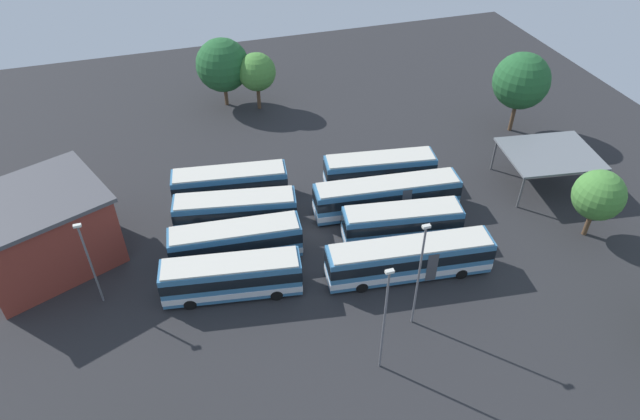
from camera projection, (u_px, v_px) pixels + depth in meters
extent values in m
plane|color=#28282B|center=(314.00, 233.00, 51.37)|extent=(91.66, 91.66, 0.00)
cube|color=teal|center=(379.00, 170.00, 56.03)|extent=(11.17, 4.13, 2.97)
cube|color=beige|center=(381.00, 157.00, 55.06)|extent=(10.71, 3.86, 0.14)
cube|color=black|center=(380.00, 167.00, 55.73)|extent=(11.23, 4.17, 0.95)
cube|color=silver|center=(379.00, 177.00, 56.55)|extent=(11.23, 4.17, 0.59)
cube|color=black|center=(325.00, 171.00, 55.01)|extent=(0.36, 2.11, 1.09)
cylinder|color=black|center=(348.00, 191.00, 55.52)|extent=(1.03, 0.44, 1.00)
cylinder|color=black|center=(344.00, 177.00, 57.35)|extent=(1.03, 0.44, 1.00)
cylinder|color=black|center=(414.00, 185.00, 56.33)|extent=(1.03, 0.44, 1.00)
cylinder|color=black|center=(408.00, 171.00, 58.16)|extent=(1.03, 0.44, 1.00)
cube|color=teal|center=(387.00, 196.00, 52.76)|extent=(13.85, 3.97, 2.97)
cube|color=beige|center=(388.00, 183.00, 51.79)|extent=(13.29, 3.71, 0.14)
cube|color=black|center=(387.00, 192.00, 52.46)|extent=(13.92, 4.01, 0.95)
cube|color=silver|center=(386.00, 203.00, 53.28)|extent=(13.92, 4.01, 0.59)
cube|color=black|center=(315.00, 200.00, 51.36)|extent=(0.28, 2.12, 1.09)
cube|color=#47474C|center=(402.00, 194.00, 52.99)|extent=(1.16, 2.72, 2.85)
cylinder|color=black|center=(345.00, 220.00, 52.01)|extent=(1.03, 0.40, 1.00)
cylinder|color=black|center=(340.00, 205.00, 53.83)|extent=(1.03, 0.40, 1.00)
cylinder|color=black|center=(432.00, 209.00, 53.31)|extent=(1.03, 0.40, 1.00)
cylinder|color=black|center=(424.00, 194.00, 55.12)|extent=(1.03, 0.40, 1.00)
cube|color=teal|center=(402.00, 223.00, 49.70)|extent=(10.67, 4.13, 2.97)
cube|color=beige|center=(403.00, 210.00, 48.72)|extent=(10.23, 3.87, 0.14)
cube|color=black|center=(402.00, 219.00, 49.40)|extent=(10.73, 4.18, 0.95)
cube|color=silver|center=(401.00, 230.00, 50.22)|extent=(10.73, 4.18, 0.59)
cube|color=black|center=(344.00, 224.00, 48.74)|extent=(0.38, 2.11, 1.09)
cylinder|color=black|center=(368.00, 247.00, 49.22)|extent=(1.03, 0.45, 1.00)
cylinder|color=black|center=(362.00, 229.00, 51.05)|extent=(1.03, 0.45, 1.00)
cylinder|color=black|center=(439.00, 239.00, 49.96)|extent=(1.03, 0.45, 1.00)
cylinder|color=black|center=(431.00, 222.00, 51.79)|extent=(1.03, 0.45, 1.00)
cube|color=teal|center=(409.00, 259.00, 46.17)|extent=(13.87, 4.17, 2.97)
cube|color=beige|center=(411.00, 245.00, 45.19)|extent=(13.30, 3.90, 0.14)
cube|color=black|center=(410.00, 255.00, 45.87)|extent=(13.94, 4.22, 0.95)
cube|color=silver|center=(408.00, 266.00, 46.69)|extent=(13.94, 4.22, 0.59)
cube|color=black|center=(327.00, 264.00, 44.84)|extent=(0.31, 2.11, 1.09)
cube|color=#47474C|center=(427.00, 257.00, 46.38)|extent=(1.20, 2.73, 2.85)
cylinder|color=black|center=(362.00, 287.00, 45.47)|extent=(1.03, 0.42, 1.00)
cylinder|color=black|center=(355.00, 267.00, 47.29)|extent=(1.03, 0.42, 1.00)
cylinder|color=black|center=(461.00, 274.00, 46.66)|extent=(1.03, 0.42, 1.00)
cylinder|color=black|center=(451.00, 254.00, 48.48)|extent=(1.03, 0.42, 1.00)
cube|color=teal|center=(230.00, 185.00, 54.18)|extent=(11.10, 4.05, 2.97)
cube|color=beige|center=(229.00, 171.00, 53.20)|extent=(10.64, 3.79, 0.14)
cube|color=black|center=(230.00, 181.00, 53.88)|extent=(11.16, 4.10, 0.95)
cube|color=silver|center=(231.00, 192.00, 54.70)|extent=(11.16, 4.10, 0.59)
cube|color=black|center=(172.00, 185.00, 53.14)|extent=(0.35, 2.11, 1.09)
cylinder|color=black|center=(197.00, 206.00, 53.65)|extent=(1.03, 0.43, 1.00)
cylinder|color=black|center=(197.00, 191.00, 55.48)|extent=(1.03, 0.43, 1.00)
cylinder|color=black|center=(267.00, 199.00, 54.49)|extent=(1.03, 0.43, 1.00)
cylinder|color=black|center=(265.00, 185.00, 56.32)|extent=(1.03, 0.43, 1.00)
cube|color=teal|center=(236.00, 212.00, 50.97)|extent=(11.20, 4.49, 2.97)
cube|color=beige|center=(234.00, 198.00, 50.00)|extent=(10.74, 4.21, 0.14)
cube|color=black|center=(235.00, 207.00, 50.68)|extent=(11.26, 4.54, 0.95)
cube|color=silver|center=(237.00, 219.00, 51.50)|extent=(11.26, 4.54, 0.59)
cube|color=black|center=(173.00, 211.00, 50.10)|extent=(0.44, 2.10, 1.09)
cylinder|color=black|center=(199.00, 234.00, 50.54)|extent=(1.04, 0.47, 1.00)
cylinder|color=black|center=(200.00, 217.00, 52.38)|extent=(1.04, 0.47, 1.00)
cylinder|color=black|center=(275.00, 228.00, 51.18)|extent=(1.04, 0.47, 1.00)
cylinder|color=black|center=(273.00, 212.00, 53.02)|extent=(1.04, 0.47, 1.00)
cube|color=teal|center=(236.00, 242.00, 47.78)|extent=(11.24, 3.56, 2.97)
cube|color=beige|center=(234.00, 228.00, 46.81)|extent=(10.78, 3.32, 0.14)
cube|color=black|center=(235.00, 238.00, 47.48)|extent=(11.30, 3.61, 0.95)
cube|color=silver|center=(237.00, 249.00, 48.30)|extent=(11.30, 3.61, 0.59)
cube|color=black|center=(168.00, 246.00, 46.52)|extent=(0.25, 2.12, 1.09)
cylinder|color=black|center=(198.00, 268.00, 47.13)|extent=(1.02, 0.39, 1.00)
cylinder|color=black|center=(196.00, 249.00, 48.94)|extent=(1.02, 0.39, 1.00)
cylinder|color=black|center=(279.00, 257.00, 48.24)|extent=(1.02, 0.39, 1.00)
cylinder|color=black|center=(275.00, 238.00, 50.05)|extent=(1.02, 0.39, 1.00)
cube|color=teal|center=(232.00, 277.00, 44.55)|extent=(11.21, 4.24, 2.97)
cube|color=beige|center=(230.00, 263.00, 43.57)|extent=(10.74, 3.97, 0.14)
cube|color=black|center=(231.00, 273.00, 44.25)|extent=(11.27, 4.29, 0.95)
cube|color=silver|center=(233.00, 285.00, 45.07)|extent=(11.27, 4.29, 0.59)
cube|color=black|center=(160.00, 279.00, 43.57)|extent=(0.39, 2.11, 1.09)
cylinder|color=black|center=(190.00, 304.00, 44.05)|extent=(1.03, 0.45, 1.00)
cylinder|color=black|center=(191.00, 282.00, 45.89)|extent=(1.03, 0.45, 1.00)
cylinder|color=black|center=(277.00, 295.00, 44.82)|extent=(1.03, 0.45, 1.00)
cylinder|color=black|center=(274.00, 274.00, 46.65)|extent=(1.03, 0.45, 1.00)
cube|color=maroon|center=(41.00, 233.00, 46.53)|extent=(12.73, 11.83, 6.44)
cube|color=#4C4C51|center=(28.00, 200.00, 44.40)|extent=(13.49, 12.54, 0.36)
cube|color=black|center=(107.00, 226.00, 50.43)|extent=(0.76, 1.68, 2.20)
cube|color=slate|center=(550.00, 154.00, 55.05)|extent=(9.69, 8.25, 0.20)
cylinder|color=#59595B|center=(521.00, 192.00, 53.24)|extent=(0.20, 0.20, 3.53)
cylinder|color=#59595B|center=(494.00, 155.00, 58.21)|extent=(0.20, 0.20, 3.53)
cylinder|color=#59595B|center=(601.00, 184.00, 54.23)|extent=(0.20, 0.20, 3.53)
cylinder|color=#59595B|center=(568.00, 148.00, 59.21)|extent=(0.20, 0.20, 3.53)
cylinder|color=slate|center=(418.00, 279.00, 40.35)|extent=(0.16, 0.16, 9.47)
cube|color=silver|center=(426.00, 226.00, 37.27)|extent=(0.56, 0.28, 0.20)
cylinder|color=slate|center=(91.00, 266.00, 42.63)|extent=(0.16, 0.16, 7.65)
cube|color=silver|center=(77.00, 226.00, 40.11)|extent=(0.56, 0.28, 0.20)
cylinder|color=slate|center=(384.00, 323.00, 37.26)|extent=(0.16, 0.16, 9.31)
cube|color=silver|center=(390.00, 272.00, 34.23)|extent=(0.56, 0.28, 0.20)
cylinder|color=brown|center=(226.00, 95.00, 69.59)|extent=(0.44, 0.44, 2.55)
sphere|color=#235B2D|center=(223.00, 65.00, 67.10)|extent=(6.35, 6.35, 6.35)
cylinder|color=brown|center=(513.00, 116.00, 64.46)|extent=(0.44, 0.44, 3.56)
sphere|color=#235B2D|center=(521.00, 81.00, 61.68)|extent=(6.21, 6.21, 6.21)
cylinder|color=brown|center=(588.00, 223.00, 50.50)|extent=(0.44, 0.44, 2.55)
sphere|color=#478438|center=(599.00, 195.00, 48.51)|extent=(4.45, 4.45, 4.45)
cylinder|color=brown|center=(259.00, 97.00, 68.78)|extent=(0.44, 0.44, 2.87)
sphere|color=#478438|center=(257.00, 72.00, 66.67)|extent=(4.52, 4.52, 4.52)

